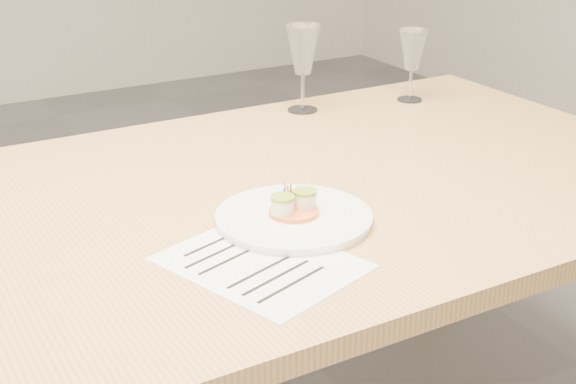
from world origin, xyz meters
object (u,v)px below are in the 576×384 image
recipe_sheet (261,262)px  wine_glass_2 (412,51)px  dining_table (110,258)px  dinner_plate (294,216)px  wine_glass_1 (303,51)px

recipe_sheet → wine_glass_2: wine_glass_2 is taller
dining_table → wine_glass_2: wine_glass_2 is taller
recipe_sheet → dinner_plate: bearing=22.6°
wine_glass_1 → dining_table: bearing=-147.6°
dining_table → dinner_plate: (0.29, -0.16, 0.08)m
wine_glass_2 → recipe_sheet: bearing=-141.6°
dining_table → wine_glass_1: (0.64, 0.41, 0.22)m
dining_table → wine_glass_1: wine_glass_1 is taller
dining_table → wine_glass_2: bearing=20.4°
dining_table → wine_glass_2: (0.93, 0.35, 0.20)m
dining_table → wine_glass_2: 1.01m
wine_glass_1 → wine_glass_2: 0.30m
dining_table → wine_glass_2: size_ratio=12.97×
dinner_plate → recipe_sheet: size_ratio=0.79×
wine_glass_2 → wine_glass_1: bearing=168.2°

